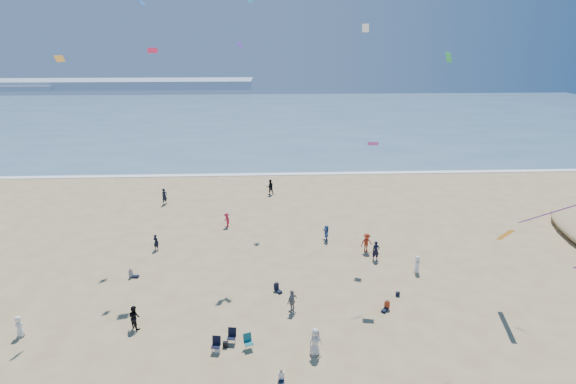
{
  "coord_description": "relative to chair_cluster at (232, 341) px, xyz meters",
  "views": [
    {
      "loc": [
        0.85,
        -16.59,
        18.24
      ],
      "look_at": [
        2.0,
        8.0,
        9.89
      ],
      "focal_mm": 28.0,
      "sensor_mm": 36.0,
      "label": 1
    }
  ],
  "objects": [
    {
      "name": "surf_line",
      "position": [
        1.53,
        38.07,
        -0.46
      ],
      "size": [
        220.0,
        1.2,
        0.08
      ],
      "primitive_type": "cube",
      "color": "white",
      "rests_on": "ground"
    },
    {
      "name": "kites_aloft",
      "position": [
        11.21,
        4.89,
        14.55
      ],
      "size": [
        33.59,
        42.87,
        29.62
      ],
      "color": "#D6094B",
      "rests_on": "ground"
    },
    {
      "name": "white_tote",
      "position": [
        -0.88,
        -0.36,
        -0.3
      ],
      "size": [
        0.35,
        0.2,
        0.4
      ],
      "primitive_type": "cube",
      "color": "silver",
      "rests_on": "ground"
    },
    {
      "name": "standing_flyers",
      "position": [
        4.39,
        8.83,
        0.35
      ],
      "size": [
        29.25,
        45.61,
        1.94
      ],
      "color": "black",
      "rests_on": "ground"
    },
    {
      "name": "ocean",
      "position": [
        1.53,
        88.07,
        -0.47
      ],
      "size": [
        220.0,
        100.0,
        0.06
      ],
      "primitive_type": "cube",
      "color": "#476B84",
      "rests_on": "ground"
    },
    {
      "name": "chair_cluster",
      "position": [
        0.0,
        0.0,
        0.0
      ],
      "size": [
        2.72,
        1.48,
        1.0
      ],
      "color": "black",
      "rests_on": "ground"
    },
    {
      "name": "seated_group",
      "position": [
        3.62,
        0.91,
        -0.08
      ],
      "size": [
        20.47,
        22.26,
        0.84
      ],
      "color": "white",
      "rests_on": "ground"
    },
    {
      "name": "black_backpack",
      "position": [
        -0.44,
        0.13,
        -0.31
      ],
      "size": [
        0.3,
        0.22,
        0.38
      ],
      "primitive_type": "cube",
      "color": "black",
      "rests_on": "ground"
    },
    {
      "name": "headland_far",
      "position": [
        -58.47,
        163.07,
        1.1
      ],
      "size": [
        110.0,
        20.0,
        3.2
      ],
      "primitive_type": "cube",
      "color": "#7A8EA8",
      "rests_on": "ground"
    },
    {
      "name": "navy_bag",
      "position": [
        11.99,
        5.48,
        -0.33
      ],
      "size": [
        0.28,
        0.18,
        0.34
      ],
      "primitive_type": "cube",
      "color": "black",
      "rests_on": "ground"
    },
    {
      "name": "headland_near",
      "position": [
        -98.47,
        158.07,
        0.5
      ],
      "size": [
        40.0,
        14.0,
        2.0
      ],
      "primitive_type": "cube",
      "color": "#7A8EA8",
      "rests_on": "ground"
    }
  ]
}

